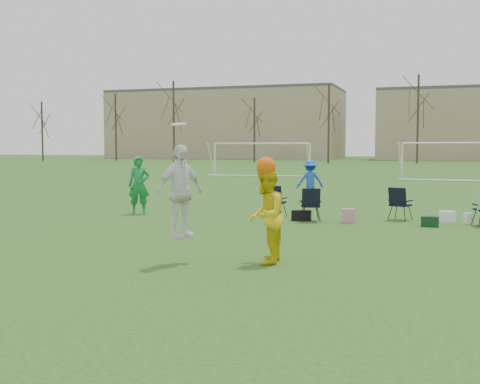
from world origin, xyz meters
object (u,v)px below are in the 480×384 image
at_px(fielder_green_near, 139,185).
at_px(goal_left, 262,150).
at_px(fielder_blue, 310,181).
at_px(center_contest, 231,205).
at_px(goal_mid, 460,150).

xyz_separation_m(fielder_green_near, goal_left, (-3.64, 26.40, 1.00)).
relative_size(fielder_green_near, goal_left, 0.25).
bearing_deg(fielder_green_near, fielder_blue, 32.76).
distance_m(fielder_green_near, goal_left, 26.67).
bearing_deg(fielder_green_near, goal_left, 75.77).
height_order(center_contest, goal_left, center_contest).
height_order(center_contest, goal_mid, center_contest).
distance_m(fielder_blue, goal_mid, 19.34).
bearing_deg(center_contest, goal_mid, 81.06).
bearing_deg(goal_mid, center_contest, -94.94).
distance_m(fielder_blue, goal_left, 21.84).
bearing_deg(fielder_green_near, center_contest, -73.22).
distance_m(center_contest, goal_left, 34.41).
relative_size(fielder_green_near, center_contest, 0.72).
height_order(fielder_green_near, goal_left, goal_left).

